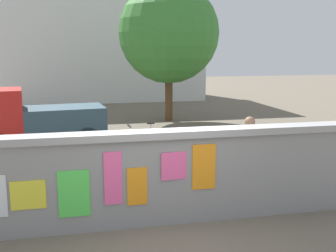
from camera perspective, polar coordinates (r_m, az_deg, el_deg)
The scene contains 9 objects.
ground at distance 14.98m, azimuth -7.22°, elevation -1.02°, with size 60.00×60.00×0.00m, color #6B6051.
poster_wall at distance 7.08m, azimuth -1.21°, elevation -6.98°, with size 7.46×0.42×1.64m.
auto_rickshaw_truck at distance 13.06m, azimuth -17.70°, elevation 0.87°, with size 3.75×1.91×1.85m.
motorcycle at distance 8.61m, azimuth -3.99°, elevation -6.46°, with size 1.90×0.56×0.87m.
bicycle_near at distance 11.76m, azimuth -3.11°, elevation -2.33°, with size 1.71×0.44×0.95m.
bicycle_far at distance 9.99m, azimuth -14.97°, elevation -5.00°, with size 1.71×0.44×0.95m.
person_walking at distance 8.76m, azimuth 11.17°, elevation -2.81°, with size 0.46×0.46×1.62m.
tree_roadside at distance 17.33m, azimuth 0.12°, elevation 12.77°, with size 4.15×4.15×5.74m.
building_background at distance 26.23m, azimuth -9.18°, elevation 11.72°, with size 11.90×6.33×7.13m.
Camera 1 is at (-1.34, -6.63, 2.97)m, focal length 43.94 mm.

